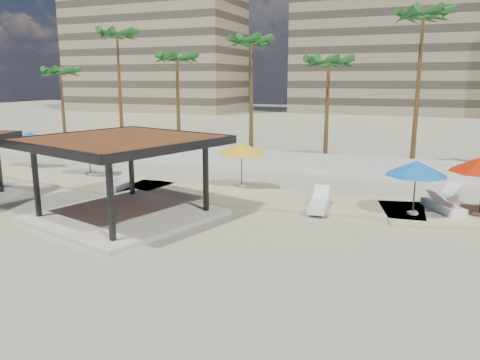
% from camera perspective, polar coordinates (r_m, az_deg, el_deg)
% --- Properties ---
extents(ground, '(200.00, 200.00, 0.00)m').
position_cam_1_polar(ground, '(19.23, -10.26, -6.72)').
color(ground, tan).
rests_on(ground, ground).
extents(promenade, '(44.45, 7.97, 0.24)m').
position_cam_1_polar(promenade, '(25.06, 3.01, -1.96)').
color(promenade, '#C6B284').
rests_on(promenade, ground).
extents(boundary_wall, '(56.00, 0.30, 1.20)m').
position_cam_1_polar(boundary_wall, '(33.31, 4.43, 2.49)').
color(boundary_wall, silver).
rests_on(boundary_wall, ground).
extents(building_west, '(34.00, 16.00, 32.40)m').
position_cam_1_polar(building_west, '(98.57, -10.39, 17.22)').
color(building_west, '#937F60').
rests_on(building_west, ground).
extents(building_mid, '(38.00, 16.00, 30.40)m').
position_cam_1_polar(building_mid, '(93.88, 19.08, 16.43)').
color(building_mid, '#847259').
rests_on(building_mid, ground).
extents(pavilion_central, '(8.99, 8.99, 3.69)m').
position_cam_1_polar(pavilion_central, '(21.48, -14.17, 1.16)').
color(pavilion_central, beige).
rests_on(pavilion_central, ground).
extents(umbrella_a, '(3.58, 3.58, 2.45)m').
position_cam_1_polar(umbrella_a, '(35.68, -24.24, 4.83)').
color(umbrella_a, beige).
rests_on(umbrella_a, promenade).
extents(umbrella_b, '(2.99, 2.99, 2.55)m').
position_cam_1_polar(umbrella_b, '(26.32, 0.21, 3.87)').
color(umbrella_b, beige).
rests_on(umbrella_b, promenade).
extents(umbrella_d, '(3.66, 3.66, 2.46)m').
position_cam_1_polar(umbrella_d, '(22.21, 20.69, 1.33)').
color(umbrella_d, beige).
rests_on(umbrella_d, promenade).
extents(umbrella_f, '(3.79, 3.79, 2.58)m').
position_cam_1_polar(umbrella_f, '(31.15, -18.00, 4.61)').
color(umbrella_f, beige).
rests_on(umbrella_f, promenade).
extents(lounger_a, '(0.91, 2.23, 0.82)m').
position_cam_1_polar(lounger_a, '(27.05, -14.44, -0.59)').
color(lounger_a, white).
rests_on(lounger_a, promenade).
extents(lounger_b, '(0.97, 2.43, 0.90)m').
position_cam_1_polar(lounger_b, '(22.42, 9.59, -2.92)').
color(lounger_b, white).
rests_on(lounger_b, promenade).
extents(lounger_c, '(1.77, 2.33, 0.86)m').
position_cam_1_polar(lounger_c, '(23.59, 23.76, -3.07)').
color(lounger_c, white).
rests_on(lounger_c, promenade).
extents(lounger_d, '(1.93, 2.33, 0.88)m').
position_cam_1_polar(lounger_d, '(25.27, 23.36, -2.07)').
color(lounger_d, white).
rests_on(lounger_d, promenade).
extents(palm_a, '(3.00, 3.00, 7.70)m').
position_cam_1_polar(palm_a, '(45.64, -21.07, 11.92)').
color(palm_a, brown).
rests_on(palm_a, ground).
extents(palm_b, '(3.00, 3.00, 10.76)m').
position_cam_1_polar(palm_b, '(42.28, -14.75, 16.28)').
color(palm_b, brown).
rests_on(palm_b, ground).
extents(palm_c, '(3.00, 3.00, 8.71)m').
position_cam_1_polar(palm_c, '(38.41, -7.70, 14.14)').
color(palm_c, brown).
rests_on(palm_c, ground).
extents(palm_d, '(3.00, 3.00, 9.83)m').
position_cam_1_polar(palm_d, '(36.66, 1.42, 15.99)').
color(palm_d, brown).
rests_on(palm_d, ground).
extents(palm_e, '(3.00, 3.00, 8.22)m').
position_cam_1_polar(palm_e, '(34.44, 10.76, 13.51)').
color(palm_e, brown).
rests_on(palm_e, ground).
extents(palm_f, '(3.00, 3.00, 11.11)m').
position_cam_1_polar(palm_f, '(34.15, 21.41, 17.50)').
color(palm_f, brown).
rests_on(palm_f, ground).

